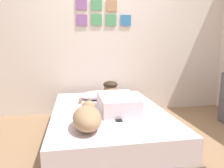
# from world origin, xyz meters

# --- Properties ---
(ground_plane) EXTENTS (12.71, 12.71, 0.00)m
(ground_plane) POSITION_xyz_m (0.00, 0.00, 0.00)
(ground_plane) COLOR #8C6B4C
(back_wall) EXTENTS (4.36, 0.12, 2.50)m
(back_wall) POSITION_xyz_m (-0.00, 1.41, 1.25)
(back_wall) COLOR silver
(back_wall) RESTS_ON ground
(bed) EXTENTS (1.33, 1.95, 0.39)m
(bed) POSITION_xyz_m (-0.12, 0.21, 0.19)
(bed) COLOR #726051
(bed) RESTS_ON ground
(pillow) EXTENTS (0.52, 0.32, 0.11)m
(pillow) POSITION_xyz_m (-0.19, 0.72, 0.45)
(pillow) COLOR silver
(pillow) RESTS_ON bed
(person_lying) EXTENTS (0.43, 0.92, 0.27)m
(person_lying) POSITION_xyz_m (-0.02, 0.28, 0.50)
(person_lying) COLOR silver
(person_lying) RESTS_ON bed
(dog) EXTENTS (0.26, 0.58, 0.21)m
(dog) POSITION_xyz_m (-0.41, -0.32, 0.50)
(dog) COLOR #9E7A56
(dog) RESTS_ON bed
(coffee_cup) EXTENTS (0.12, 0.09, 0.07)m
(coffee_cup) POSITION_xyz_m (0.07, 0.68, 0.43)
(coffee_cup) COLOR white
(coffee_cup) RESTS_ON bed
(cell_phone) EXTENTS (0.07, 0.14, 0.01)m
(cell_phone) POSITION_xyz_m (-0.08, -0.18, 0.40)
(cell_phone) COLOR black
(cell_phone) RESTS_ON bed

